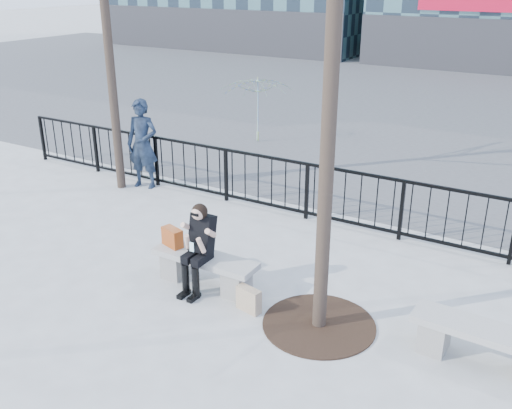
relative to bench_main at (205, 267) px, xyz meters
The scene contains 11 objects.
ground 0.30m from the bench_main, ahead, with size 120.00×120.00×0.00m, color #969691.
street_surface 15.00m from the bench_main, 90.00° to the left, with size 60.00×23.00×0.01m, color #474747.
railing 3.01m from the bench_main, 90.00° to the left, with size 14.00×0.06×1.10m.
tree_grate 1.92m from the bench_main, ahead, with size 1.50×1.50×0.02m, color black.
bench_main is the anchor object (origin of this frame).
bench_second 3.89m from the bench_main, ahead, with size 1.68×0.47×0.50m.
seated_woman 0.40m from the bench_main, 90.00° to the right, with size 0.50×0.64×1.34m.
handbag 0.69m from the bench_main, behind, with size 0.35×0.16×0.29m, color #9A3D12.
shopping_bag 0.96m from the bench_main, 16.31° to the right, with size 0.37×0.13×0.35m, color beige.
standing_man 4.59m from the bench_main, 141.95° to the left, with size 0.70×0.46×1.91m, color black.
vendor_umbrella 7.79m from the bench_main, 114.96° to the left, with size 1.94×1.98×1.78m, color #D6E833.
Camera 1 is at (4.42, -6.01, 4.34)m, focal length 40.00 mm.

